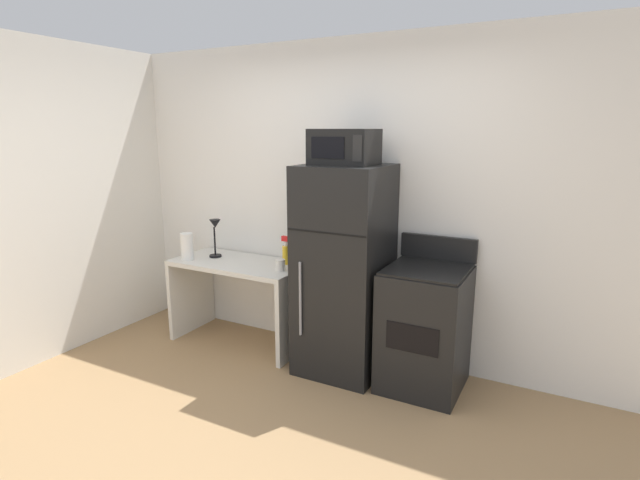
# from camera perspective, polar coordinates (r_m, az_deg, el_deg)

# --- Properties ---
(ground_plane) EXTENTS (12.00, 12.00, 0.00)m
(ground_plane) POSITION_cam_1_polar(r_m,az_deg,el_deg) (3.22, -10.01, -23.45)
(ground_plane) COLOR #9E7A51
(wall_back_white) EXTENTS (5.00, 0.10, 2.60)m
(wall_back_white) POSITION_cam_1_polar(r_m,az_deg,el_deg) (4.11, 4.00, 4.46)
(wall_back_white) COLOR white
(wall_back_white) RESTS_ON ground
(desk) EXTENTS (1.20, 0.59, 0.75)m
(desk) POSITION_cam_1_polar(r_m,az_deg,el_deg) (4.45, -9.29, -5.27)
(desk) COLOR silver
(desk) RESTS_ON ground
(desk_lamp) EXTENTS (0.14, 0.12, 0.35)m
(desk_lamp) POSITION_cam_1_polar(r_m,az_deg,el_deg) (4.51, -12.09, 0.95)
(desk_lamp) COLOR black
(desk_lamp) RESTS_ON desk
(paper_towel_roll) EXTENTS (0.11, 0.11, 0.24)m
(paper_towel_roll) POSITION_cam_1_polar(r_m,az_deg,el_deg) (4.53, -15.20, -0.73)
(paper_towel_roll) COLOR white
(paper_towel_roll) RESTS_ON desk
(coffee_mug) EXTENTS (0.08, 0.08, 0.09)m
(coffee_mug) POSITION_cam_1_polar(r_m,az_deg,el_deg) (4.05, -4.64, -2.93)
(coffee_mug) COLOR white
(coffee_mug) RESTS_ON desk
(spray_bottle) EXTENTS (0.06, 0.06, 0.25)m
(spray_bottle) POSITION_cam_1_polar(r_m,az_deg,el_deg) (4.24, -3.98, -1.51)
(spray_bottle) COLOR yellow
(spray_bottle) RESTS_ON desk
(refrigerator) EXTENTS (0.64, 0.66, 1.63)m
(refrigerator) POSITION_cam_1_polar(r_m,az_deg,el_deg) (3.82, 2.82, -3.57)
(refrigerator) COLOR black
(refrigerator) RESTS_ON ground
(microwave) EXTENTS (0.46, 0.35, 0.26)m
(microwave) POSITION_cam_1_polar(r_m,az_deg,el_deg) (3.65, 2.85, 10.74)
(microwave) COLOR black
(microwave) RESTS_ON refrigerator
(oven_range) EXTENTS (0.58, 0.61, 1.10)m
(oven_range) POSITION_cam_1_polar(r_m,az_deg,el_deg) (3.75, 12.06, -9.88)
(oven_range) COLOR black
(oven_range) RESTS_ON ground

